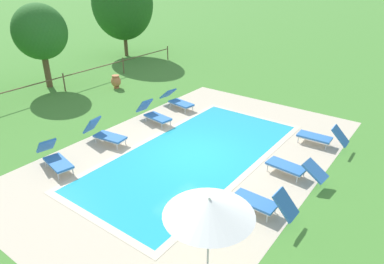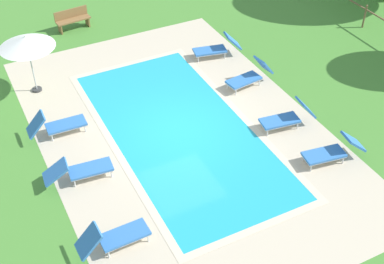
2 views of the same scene
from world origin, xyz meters
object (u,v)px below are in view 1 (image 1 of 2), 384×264
Objects in this scene: sun_lounger_north_end at (263,202)px; patio_umbrella_open_foreground at (209,207)px; tree_far_west at (122,3)px; sun_lounger_north_far at (177,101)px; sun_lounger_south_near_corner at (55,158)px; tree_east_mid at (40,32)px; sun_lounger_north_mid at (294,168)px; sun_lounger_south_mid at (154,114)px; sun_lounger_south_end at (322,137)px; sun_lounger_north_near_steps at (105,134)px; terracotta_urn_near_fence at (116,81)px.

patio_umbrella_open_foreground is (-2.87, -0.03, 1.62)m from sun_lounger_north_end.
sun_lounger_north_far is at bearing -121.93° from tree_far_west.
sun_lounger_south_near_corner is 10.27m from tree_east_mid.
tree_far_west is (9.14, 17.53, 3.59)m from sun_lounger_north_mid.
sun_lounger_south_mid reaches higher than sun_lounger_south_end.
tree_east_mid is at bearing 86.90° from sun_lounger_north_mid.
sun_lounger_north_mid is 1.07× the size of sun_lounger_south_mid.
sun_lounger_north_end is at bearing -92.71° from sun_lounger_north_near_steps.
tree_far_west is at bearing 41.96° from terracotta_urn_near_fence.
sun_lounger_north_mid is at bearing 0.53° from patio_umbrella_open_foreground.
sun_lounger_north_near_steps is 2.50× the size of terracotta_urn_near_fence.
tree_east_mid is at bearing 102.76° from sun_lounger_north_far.
sun_lounger_south_mid is 5.63m from terracotta_urn_near_fence.
sun_lounger_north_end is 0.41× the size of tree_east_mid.
tree_far_west is (11.20, 10.41, 3.55)m from sun_lounger_north_near_steps.
sun_lounger_north_end is 21.31m from tree_far_west.
patio_umbrella_open_foreground is at bearing -111.54° from tree_east_mid.
sun_lounger_north_far is (4.75, 0.06, -0.02)m from sun_lounger_north_near_steps.
tree_far_west reaches higher than tree_east_mid.
sun_lounger_north_near_steps is at bearing -137.10° from tree_far_west.
tree_far_west reaches higher than patio_umbrella_open_foreground.
patio_umbrella_open_foreground is at bearing -179.50° from sun_lounger_north_end.
sun_lounger_south_near_corner is at bearing -146.06° from terracotta_urn_near_fence.
terracotta_urn_near_fence is at bearing 65.14° from sun_lounger_south_mid.
sun_lounger_south_mid is 9.29m from patio_umbrella_open_foreground.
sun_lounger_north_near_steps is 0.96× the size of sun_lounger_south_near_corner.
sun_lounger_north_end is 0.29× the size of tree_far_west.
terracotta_urn_near_fence is 4.88m from tree_east_mid.
sun_lounger_south_end is at bearing -72.35° from sun_lounger_south_mid.
sun_lounger_south_near_corner is 1.04× the size of sun_lounger_south_end.
sun_lounger_north_mid is at bearing -104.10° from terracotta_urn_near_fence.
sun_lounger_north_far is 1.02× the size of sun_lounger_south_near_corner.
tree_east_mid is (-8.31, -2.13, -0.78)m from tree_far_west.
sun_lounger_north_mid is 0.92× the size of patio_umbrella_open_foreground.
sun_lounger_south_mid is at bearing -91.20° from tree_east_mid.
tree_far_west is 1.41× the size of tree_east_mid.
terracotta_urn_near_fence is at bearing -57.03° from tree_east_mid.
sun_lounger_north_mid is 5.51m from patio_umbrella_open_foreground.
sun_lounger_south_end is 0.29× the size of tree_far_west.
patio_umbrella_open_foreground is (-7.96, -7.23, 1.64)m from sun_lounger_north_far.
sun_lounger_north_far is at bearing 7.33° from sun_lounger_south_mid.
terracotta_urn_near_fence is at bearing 75.90° from sun_lounger_north_mid.
patio_umbrella_open_foreground is 2.96× the size of terracotta_urn_near_fence.
tree_far_west is at bearing 58.07° from sun_lounger_north_far.
tree_far_west reaches higher than terracotta_urn_near_fence.
sun_lounger_north_far is at bearing 42.27° from patio_umbrella_open_foreground.
sun_lounger_north_far is at bearing -77.24° from tree_east_mid.
sun_lounger_north_far is 1.06× the size of sun_lounger_south_end.
tree_far_west is at bearing 42.90° from sun_lounger_north_near_steps.
sun_lounger_south_near_corner is at bearing 178.83° from sun_lounger_south_mid.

